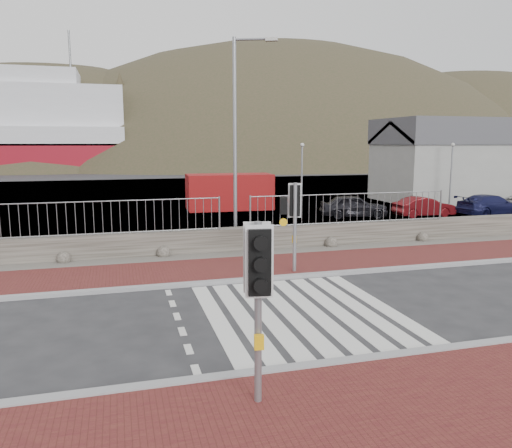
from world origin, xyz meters
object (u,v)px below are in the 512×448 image
object	(u,v)px
traffic_signal_far	(294,208)
car_c	(490,205)
streetlight	(238,132)
car_a	(354,206)
traffic_signal_near	(258,275)
car_b	(424,207)
shipping_container	(229,192)

from	to	relation	value
traffic_signal_far	car_c	distance (m)	17.77
traffic_signal_far	streetlight	xyz separation A→B (m)	(-0.69, 4.50, 2.44)
car_a	car_c	distance (m)	7.99
traffic_signal_near	streetlight	size ratio (longest dim) A/B	0.37
traffic_signal_near	traffic_signal_far	world-z (taller)	traffic_signal_near
traffic_signal_far	car_a	distance (m)	12.92
traffic_signal_near	car_c	world-z (taller)	traffic_signal_near
car_a	car_b	bearing A→B (deg)	-89.36
traffic_signal_near	car_b	bearing A→B (deg)	58.80
streetlight	shipping_container	distance (m)	11.95
streetlight	car_b	world-z (taller)	streetlight
streetlight	shipping_container	xyz separation A→B (m)	(2.13, 11.25, -3.44)
streetlight	car_a	world-z (taller)	streetlight
car_c	shipping_container	bearing A→B (deg)	55.75
car_b	streetlight	bearing A→B (deg)	113.94
traffic_signal_far	shipping_container	xyz separation A→B (m)	(1.44, 15.75, -1.00)
traffic_signal_far	traffic_signal_near	bearing A→B (deg)	81.13
streetlight	car_a	size ratio (longest dim) A/B	2.17
traffic_signal_far	car_b	world-z (taller)	traffic_signal_far
shipping_container	car_b	xyz separation A→B (m)	(9.85, -6.08, -0.54)
traffic_signal_far	shipping_container	distance (m)	15.85
car_a	car_c	bearing A→B (deg)	-87.76
shipping_container	car_c	world-z (taller)	shipping_container
traffic_signal_far	car_b	distance (m)	14.94
streetlight	shipping_container	size ratio (longest dim) A/B	1.53
shipping_container	car_c	size ratio (longest dim) A/B	1.26
streetlight	shipping_container	bearing A→B (deg)	100.90
shipping_container	car_a	bearing A→B (deg)	-39.51
traffic_signal_near	car_b	size ratio (longest dim) A/B	0.87
traffic_signal_far	car_b	xyz separation A→B (m)	(11.29, 9.67, -1.54)
streetlight	car_b	size ratio (longest dim) A/B	2.36
traffic_signal_far	car_c	bearing A→B (deg)	-134.46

